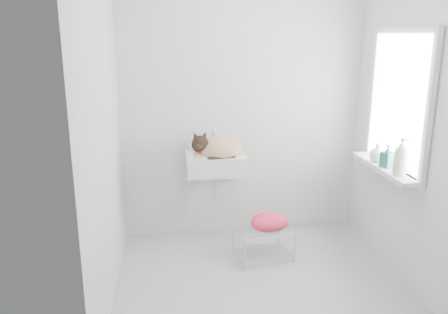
{
  "coord_description": "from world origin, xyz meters",
  "views": [
    {
      "loc": [
        -0.66,
        -3.02,
        1.84
      ],
      "look_at": [
        -0.23,
        0.5,
        0.88
      ],
      "focal_mm": 36.12,
      "sensor_mm": 36.0,
      "label": 1
    }
  ],
  "objects": [
    {
      "name": "windowsill",
      "position": [
        1.01,
        0.2,
        0.83
      ],
      "size": [
        0.16,
        0.88,
        0.04
      ],
      "primitive_type": "cube",
      "color": "white",
      "rests_on": "right_wall"
    },
    {
      "name": "window_frame",
      "position": [
        1.07,
        0.2,
        1.35
      ],
      "size": [
        0.04,
        0.9,
        1.1
      ],
      "primitive_type": "cube",
      "color": "white",
      "rests_on": "right_wall"
    },
    {
      "name": "faucet",
      "position": [
        -0.28,
        0.92,
        0.99
      ],
      "size": [
        0.18,
        0.13,
        0.18
      ],
      "primitive_type": null,
      "color": "silver",
      "rests_on": "sink"
    },
    {
      "name": "floor",
      "position": [
        0.0,
        0.0,
        0.0
      ],
      "size": [
        2.2,
        2.0,
        0.02
      ],
      "primitive_type": "cube",
      "color": "#AEAEAF",
      "rests_on": "ground"
    },
    {
      "name": "towel",
      "position": [
        0.14,
        0.4,
        0.29
      ],
      "size": [
        0.38,
        0.33,
        0.13
      ],
      "primitive_type": "ellipsoid",
      "rotation": [
        0.0,
        0.0,
        0.33
      ],
      "color": "#F85D27",
      "rests_on": "wire_rack"
    },
    {
      "name": "bottle_a",
      "position": [
        1.0,
        -0.05,
        0.85
      ],
      "size": [
        0.12,
        0.12,
        0.24
      ],
      "primitive_type": "imported",
      "rotation": [
        0.0,
        0.0,
        0.53
      ],
      "color": "white",
      "rests_on": "windowsill"
    },
    {
      "name": "back_wall",
      "position": [
        0.0,
        1.0,
        1.25
      ],
      "size": [
        2.2,
        0.02,
        2.5
      ],
      "primitive_type": "cube",
      "color": "silver",
      "rests_on": "ground"
    },
    {
      "name": "left_wall",
      "position": [
        -1.1,
        0.0,
        1.25
      ],
      "size": [
        0.02,
        2.0,
        2.5
      ],
      "primitive_type": "cube",
      "color": "silver",
      "rests_on": "ground"
    },
    {
      "name": "cat",
      "position": [
        -0.26,
        0.72,
        0.89
      ],
      "size": [
        0.45,
        0.37,
        0.27
      ],
      "rotation": [
        0.0,
        0.0,
        -0.06
      ],
      "color": "tan",
      "rests_on": "sink"
    },
    {
      "name": "bottle_c",
      "position": [
        1.0,
        0.32,
        0.85
      ],
      "size": [
        0.16,
        0.16,
        0.15
      ],
      "primitive_type": "imported",
      "rotation": [
        0.0,
        0.0,
        2.02
      ],
      "color": "silver",
      "rests_on": "windowsill"
    },
    {
      "name": "bottle_b",
      "position": [
        1.0,
        0.15,
        0.85
      ],
      "size": [
        0.11,
        0.11,
        0.18
      ],
      "primitive_type": "imported",
      "rotation": [
        0.0,
        0.0,
        0.44
      ],
      "color": "#266A70",
      "rests_on": "windowsill"
    },
    {
      "name": "right_wall",
      "position": [
        1.1,
        0.0,
        1.25
      ],
      "size": [
        0.02,
        2.0,
        2.5
      ],
      "primitive_type": "cube",
      "color": "silver",
      "rests_on": "ground"
    },
    {
      "name": "sink",
      "position": [
        -0.28,
        0.74,
        0.85
      ],
      "size": [
        0.5,
        0.43,
        0.2
      ],
      "primitive_type": "cube",
      "color": "white",
      "rests_on": "back_wall"
    },
    {
      "name": "wire_rack",
      "position": [
        0.1,
        0.41,
        0.15
      ],
      "size": [
        0.49,
        0.38,
        0.26
      ],
      "primitive_type": "cube",
      "rotation": [
        0.0,
        0.0,
        0.18
      ],
      "color": "beige",
      "rests_on": "floor"
    },
    {
      "name": "window_glass",
      "position": [
        1.09,
        0.2,
        1.35
      ],
      "size": [
        0.01,
        0.8,
        1.0
      ],
      "primitive_type": "cube",
      "color": "white",
      "rests_on": "right_wall"
    }
  ]
}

